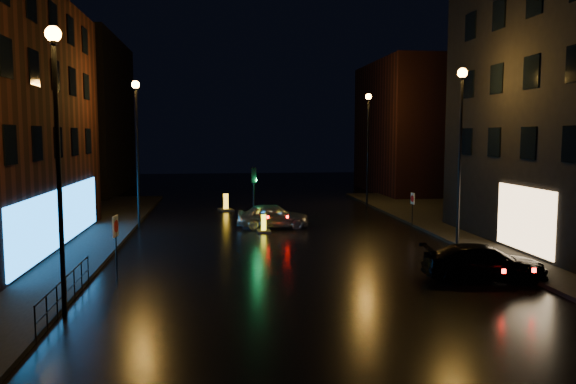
% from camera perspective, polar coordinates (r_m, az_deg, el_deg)
% --- Properties ---
extents(ground, '(120.00, 120.00, 0.00)m').
position_cam_1_polar(ground, '(19.70, 2.77, -9.93)').
color(ground, black).
rests_on(ground, ground).
extents(pavement_right, '(12.00, 44.00, 0.15)m').
position_cam_1_polar(pavement_right, '(32.23, 25.48, -4.16)').
color(pavement_right, black).
rests_on(pavement_right, ground).
extents(building_far_left, '(8.00, 16.00, 14.00)m').
position_cam_1_polar(building_far_left, '(55.18, -20.66, 7.17)').
color(building_far_left, black).
rests_on(building_far_left, ground).
extents(building_far_right, '(8.00, 14.00, 12.00)m').
position_cam_1_polar(building_far_right, '(53.88, 12.75, 6.38)').
color(building_far_right, black).
rests_on(building_far_right, ground).
extents(street_lamp_lnear, '(0.44, 0.44, 8.37)m').
position_cam_1_polar(street_lamp_lnear, '(17.27, -22.42, 6.10)').
color(street_lamp_lnear, black).
rests_on(street_lamp_lnear, ground).
extents(street_lamp_lfar, '(0.44, 0.44, 8.37)m').
position_cam_1_polar(street_lamp_lfar, '(32.98, -15.11, 6.00)').
color(street_lamp_lfar, black).
rests_on(street_lamp_lfar, ground).
extents(street_lamp_rnear, '(0.44, 0.44, 8.37)m').
position_cam_1_polar(street_lamp_rnear, '(27.06, 17.13, 6.02)').
color(street_lamp_rnear, black).
rests_on(street_lamp_rnear, ground).
extents(street_lamp_rfar, '(0.44, 0.44, 8.37)m').
position_cam_1_polar(street_lamp_rfar, '(42.16, 8.12, 6.06)').
color(street_lamp_rfar, black).
rests_on(street_lamp_rfar, ground).
extents(traffic_signal, '(1.40, 2.40, 3.45)m').
position_cam_1_polar(traffic_signal, '(33.10, -3.47, -2.60)').
color(traffic_signal, black).
rests_on(traffic_signal, ground).
extents(guard_railing, '(0.05, 6.04, 1.00)m').
position_cam_1_polar(guard_railing, '(18.86, -21.64, -8.73)').
color(guard_railing, black).
rests_on(guard_railing, ground).
extents(silver_hatchback, '(4.27, 2.03, 1.41)m').
position_cam_1_polar(silver_hatchback, '(32.33, -1.53, -2.43)').
color(silver_hatchback, '#AEB2B6').
rests_on(silver_hatchback, ground).
extents(dark_sedan, '(4.69, 2.35, 1.31)m').
position_cam_1_polar(dark_sedan, '(22.09, 19.30, -6.77)').
color(dark_sedan, black).
rests_on(dark_sedan, ground).
extents(bollard_near, '(0.76, 1.12, 0.96)m').
position_cam_1_polar(bollard_near, '(31.09, -2.49, -3.69)').
color(bollard_near, black).
rests_on(bollard_near, ground).
extents(bollard_far, '(1.20, 1.53, 1.19)m').
position_cam_1_polar(bollard_far, '(40.06, -6.33, -1.50)').
color(bollard_far, black).
rests_on(bollard_far, ground).
extents(road_sign_left, '(0.13, 0.58, 2.39)m').
position_cam_1_polar(road_sign_left, '(21.66, -17.10, -3.88)').
color(road_sign_left, black).
rests_on(road_sign_left, ground).
extents(road_sign_right, '(0.09, 0.49, 2.01)m').
position_cam_1_polar(road_sign_right, '(33.26, 12.54, -0.95)').
color(road_sign_right, black).
rests_on(road_sign_right, ground).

